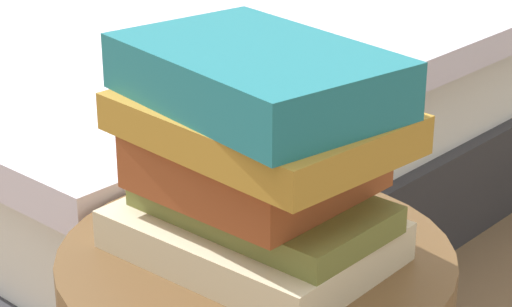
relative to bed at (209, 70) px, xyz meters
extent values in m
cube|color=#2D2D33|center=(0.00, -0.01, -0.12)|extent=(1.63, 2.10, 0.22)
cube|color=white|center=(0.00, -0.01, 0.08)|extent=(1.57, 2.01, 0.18)
cube|color=beige|center=(1.06, -0.86, 0.24)|extent=(0.31, 0.24, 0.04)
cube|color=olive|center=(1.07, -0.85, 0.27)|extent=(0.29, 0.17, 0.03)
cube|color=#994723|center=(1.05, -0.85, 0.32)|extent=(0.24, 0.22, 0.06)
cube|color=#B7842D|center=(1.07, -0.86, 0.37)|extent=(0.30, 0.21, 0.04)
cube|color=#1E727F|center=(1.07, -0.86, 0.42)|extent=(0.31, 0.22, 0.06)
camera|label=1|loc=(1.76, -1.53, 0.73)|focal=67.94mm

